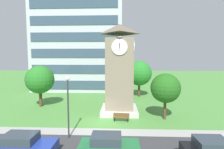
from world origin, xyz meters
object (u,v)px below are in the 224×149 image
object	(u,v)px
clock_tower	(119,74)
parked_car_green	(109,146)
park_bench	(121,117)
tree_near_tower	(139,73)
tree_by_building	(165,88)
tree_streetside	(40,80)
parked_car_blue	(23,145)
street_lamp	(68,100)

from	to	relation	value
clock_tower	parked_car_green	bearing A→B (deg)	-94.09
clock_tower	park_bench	bearing A→B (deg)	-86.18
tree_near_tower	tree_by_building	bearing A→B (deg)	-82.31
tree_streetside	clock_tower	bearing A→B (deg)	-11.25
tree_near_tower	parked_car_green	distance (m)	20.87
tree_near_tower	parked_car_blue	size ratio (longest dim) A/B	1.44
tree_streetside	tree_by_building	distance (m)	17.32
tree_streetside	tree_by_building	bearing A→B (deg)	-15.60
tree_by_building	tree_streetside	bearing A→B (deg)	164.40
tree_by_building	parked_car_blue	size ratio (longest dim) A/B	1.17
park_bench	street_lamp	bearing A→B (deg)	-137.74
tree_by_building	parked_car_blue	bearing A→B (deg)	-145.55
tree_near_tower	parked_car_green	xyz separation A→B (m)	(-4.38, -20.11, -3.43)
clock_tower	tree_by_building	xyz separation A→B (m)	(5.24, -2.38, -1.45)
street_lamp	parked_car_green	xyz separation A→B (m)	(3.73, -3.04, -2.57)
tree_near_tower	parked_car_green	bearing A→B (deg)	-102.29
tree_near_tower	parked_car_blue	world-z (taller)	tree_near_tower
clock_tower	tree_by_building	world-z (taller)	clock_tower
tree_streetside	parked_car_blue	bearing A→B (deg)	-70.53
clock_tower	parked_car_blue	bearing A→B (deg)	-122.68
clock_tower	tree_streetside	distance (m)	11.71
tree_by_building	tree_near_tower	distance (m)	12.09
park_bench	street_lamp	size ratio (longest dim) A/B	0.34
park_bench	tree_streetside	xyz separation A→B (m)	(-11.65, 5.49, 3.49)
tree_by_building	parked_car_green	xyz separation A→B (m)	(-6.00, -8.14, -2.77)
street_lamp	park_bench	bearing A→B (deg)	42.26
street_lamp	tree_near_tower	world-z (taller)	tree_near_tower
street_lamp	tree_streetside	distance (m)	12.00
street_lamp	tree_streetside	xyz separation A→B (m)	(-6.95, 9.76, 0.52)
tree_near_tower	park_bench	bearing A→B (deg)	-104.93
park_bench	parked_car_green	bearing A→B (deg)	-97.55
tree_streetside	parked_car_green	world-z (taller)	tree_streetside
park_bench	tree_by_building	xyz separation A→B (m)	(5.03, 0.84, 3.16)
street_lamp	parked_car_green	world-z (taller)	street_lamp
park_bench	parked_car_blue	world-z (taller)	parked_car_blue
clock_tower	tree_near_tower	bearing A→B (deg)	69.26
tree_near_tower	parked_car_blue	bearing A→B (deg)	-117.35
park_bench	parked_car_blue	bearing A→B (deg)	-133.44
clock_tower	tree_near_tower	distance (m)	10.28
parked_car_green	park_bench	bearing A→B (deg)	82.45
tree_streetside	tree_near_tower	bearing A→B (deg)	25.88
clock_tower	park_bench	distance (m)	5.63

